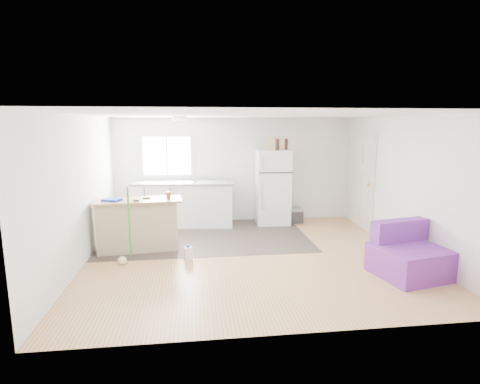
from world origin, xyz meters
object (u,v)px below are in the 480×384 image
Objects in this scene: peninsula at (138,225)px; kitchen_cabinets at (184,203)px; cooler at (293,215)px; purple_seat at (408,256)px; refrigerator at (273,187)px; bottle_left at (278,144)px; blue_tray at (112,200)px; bottle_right at (286,144)px; red_cup at (168,195)px; mop at (124,250)px; cleaner_jug at (188,254)px; cardboard_box at (271,143)px.

kitchen_cabinets is at bearing 58.25° from peninsula.
peninsula is 3.62m from cooler.
cooler is at bearing 94.36° from purple_seat.
cooler is at bearing -2.49° from refrigerator.
kitchen_cabinets is 2.47m from bottle_left.
blue_tray is 1.20× the size of bottle_right.
kitchen_cabinets is at bearing 176.24° from cooler.
refrigerator is 1.52× the size of purple_seat.
red_cup is 3.08m from bottle_right.
peninsula is 13.02× the size of red_cup.
mop is 4.25m from bottle_right.
purple_seat reaches higher than cleaner_jug.
peninsula is at bearing 69.51° from mop.
refrigerator is 14.06× the size of red_cup.
purple_seat is at bearing -75.99° from cooler.
refrigerator is 3.02m from cleaner_jug.
cardboard_box is at bearing 23.07° from peninsula.
cooler is 1.66× the size of cleaner_jug.
mop is at bearing -133.33° from red_cup.
cleaner_jug is (-3.30, 0.99, -0.16)m from purple_seat.
mop is at bearing -106.16° from kitchen_cabinets.
bottle_left reaches higher than kitchen_cabinets.
mop is 1.26m from red_cup.
kitchen_cabinets is at bearing -178.05° from refrigerator.
red_cup is at bearing 6.60° from blue_tray.
kitchen_cabinets is 4.72m from purple_seat.
bottle_right is at bearing 158.96° from cooler.
kitchen_cabinets is at bearing 176.99° from bottle_left.
bottle_right is at bearing 21.56° from peninsula.
mop is 10.81× the size of red_cup.
bottle_right is (3.10, 1.58, 1.34)m from peninsula.
bottle_left is 1.00× the size of bottle_right.
blue_tray is (-4.61, 1.61, 0.66)m from purple_seat.
bottle_right is (3.23, 2.26, 1.58)m from mop.
purple_seat is (0.93, -3.19, 0.11)m from cooler.
bottle_left reaches higher than cooler.
peninsula is 4.52m from purple_seat.
cleaner_jug is 1.67m from blue_tray.
peninsula is 5.21× the size of cardboard_box.
bottle_right is (2.20, 2.26, 1.69)m from cleaner_jug.
purple_seat is 4.44× the size of bottle_left.
kitchen_cabinets is 9.16× the size of bottle_right.
blue_tray is at bearing -173.40° from red_cup.
bottle_left is (-1.32, 3.15, 1.53)m from purple_seat.
cooler is 0.36× the size of mop.
blue_tray is 3.73m from bottle_left.
bottle_right is (0.22, 0.10, 0.00)m from bottle_left.
cardboard_box reaches higher than red_cup.
mop is at bearing -65.89° from blue_tray.
blue_tray is at bearing -120.05° from kitchen_cabinets.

